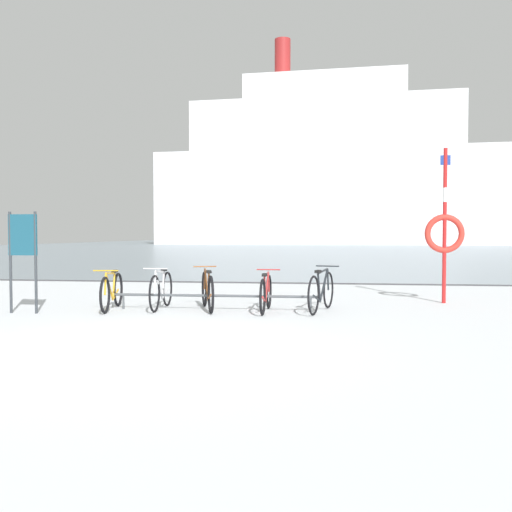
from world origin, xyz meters
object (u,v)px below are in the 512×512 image
(bicycle_1, at_px, (161,290))
(bicycle_4, at_px, (321,291))
(bicycle_3, at_px, (266,293))
(rescue_post, at_px, (445,231))
(bicycle_0, at_px, (112,291))
(ferry_ship, at_px, (331,175))
(bicycle_2, at_px, (207,291))
(info_sign, at_px, (23,245))

(bicycle_1, xyz_separation_m, bicycle_4, (3.08, 0.05, 0.01))
(bicycle_3, xyz_separation_m, bicycle_4, (1.03, 0.16, 0.03))
(bicycle_3, distance_m, rescue_post, 4.18)
(bicycle_0, relative_size, ferry_ship, 0.03)
(bicycle_4, height_order, rescue_post, rescue_post)
(bicycle_4, distance_m, rescue_post, 3.25)
(bicycle_3, distance_m, ferry_ship, 73.00)
(rescue_post, height_order, ferry_ship, ferry_ship)
(bicycle_2, xyz_separation_m, rescue_post, (4.69, 1.74, 1.16))
(bicycle_3, xyz_separation_m, info_sign, (-4.38, -0.79, 0.90))
(bicycle_0, bearing_deg, bicycle_2, 7.66)
(bicycle_3, relative_size, bicycle_4, 0.94)
(bicycle_0, bearing_deg, bicycle_4, 3.98)
(bicycle_0, xyz_separation_m, rescue_post, (6.51, 1.98, 1.17))
(bicycle_1, relative_size, rescue_post, 0.51)
(bicycle_4, distance_m, info_sign, 5.56)
(info_sign, bearing_deg, ferry_ship, 85.93)
(ferry_ship, bearing_deg, info_sign, -94.07)
(bicycle_2, relative_size, bicycle_3, 1.04)
(bicycle_3, bearing_deg, bicycle_1, 176.92)
(bicycle_0, bearing_deg, ferry_ship, 87.02)
(bicycle_0, xyz_separation_m, bicycle_1, (0.91, 0.23, 0.01))
(bicycle_2, xyz_separation_m, ferry_ship, (1.96, 72.26, 9.39))
(rescue_post, xyz_separation_m, ferry_ship, (-2.73, 70.52, 8.24))
(rescue_post, bearing_deg, bicycle_2, -159.68)
(bicycle_1, distance_m, ferry_ship, 72.94)
(bicycle_4, xyz_separation_m, info_sign, (-5.41, -0.94, 0.87))
(info_sign, height_order, rescue_post, rescue_post)
(bicycle_0, distance_m, bicycle_3, 2.96)
(bicycle_0, distance_m, bicycle_1, 0.93)
(bicycle_2, bearing_deg, bicycle_1, -179.13)
(bicycle_4, xyz_separation_m, ferry_ship, (-0.20, 72.22, 9.38))
(bicycle_2, distance_m, rescue_post, 5.14)
(rescue_post, bearing_deg, info_sign, -161.54)
(rescue_post, bearing_deg, bicycle_0, -163.06)
(bicycle_1, xyz_separation_m, ferry_ship, (2.87, 72.27, 9.39))
(bicycle_1, height_order, ferry_ship, ferry_ship)
(bicycle_0, xyz_separation_m, bicycle_2, (1.82, 0.24, 0.01))
(bicycle_4, distance_m, ferry_ship, 72.83)
(bicycle_1, bearing_deg, bicycle_4, 0.87)
(bicycle_4, bearing_deg, bicycle_0, -176.02)
(bicycle_0, height_order, bicycle_2, bicycle_2)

